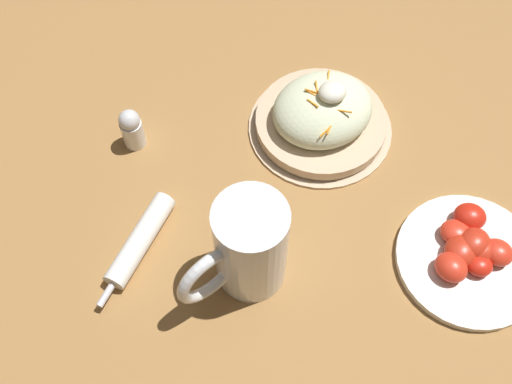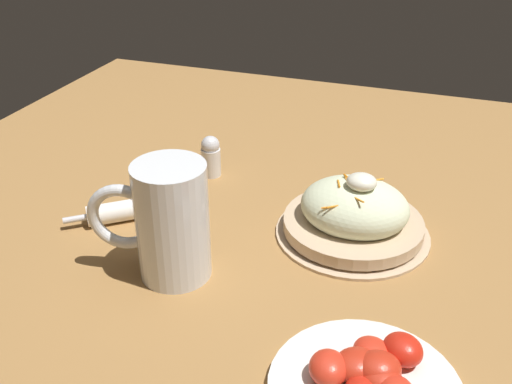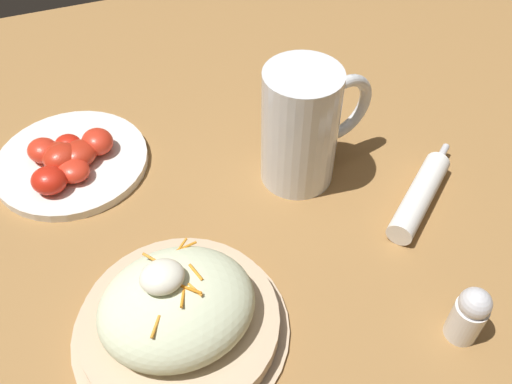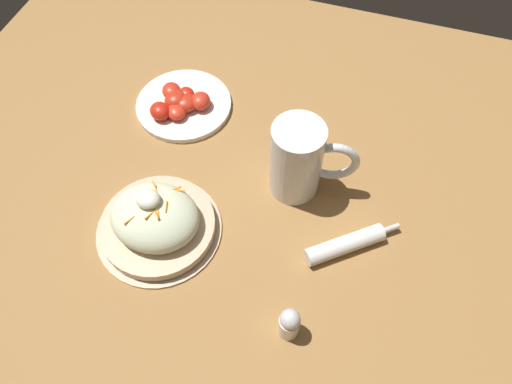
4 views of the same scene
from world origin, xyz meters
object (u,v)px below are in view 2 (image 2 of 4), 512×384
(napkin_roll, at_px, (134,209))
(salad_plate, at_px, (354,215))
(tomato_plate, at_px, (368,380))
(salt_shaker, at_px, (211,156))
(beer_mug, at_px, (170,225))

(napkin_roll, bearing_deg, salad_plate, 11.52)
(tomato_plate, xyz_separation_m, salt_shaker, (-0.36, 0.40, 0.02))
(napkin_roll, xyz_separation_m, salt_shaker, (0.06, 0.18, 0.02))
(salad_plate, xyz_separation_m, napkin_roll, (-0.34, -0.07, -0.02))
(beer_mug, bearing_deg, salad_plate, 39.33)
(napkin_roll, xyz_separation_m, tomato_plate, (0.41, -0.23, -0.00))
(napkin_roll, bearing_deg, beer_mug, -41.08)
(napkin_roll, distance_m, tomato_plate, 0.47)
(beer_mug, bearing_deg, tomato_plate, -22.42)
(beer_mug, xyz_separation_m, salt_shaker, (-0.07, 0.28, -0.04))
(beer_mug, relative_size, tomato_plate, 0.79)
(salad_plate, xyz_separation_m, salt_shaker, (-0.28, 0.11, 0.00))
(beer_mug, relative_size, salt_shaker, 2.19)
(salad_plate, distance_m, napkin_roll, 0.35)
(napkin_roll, distance_m, salt_shaker, 0.19)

